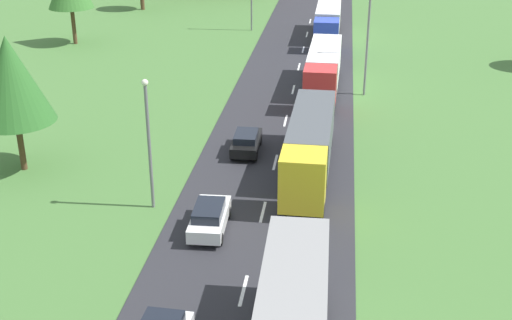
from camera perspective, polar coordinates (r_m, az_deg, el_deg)
road at (r=31.52m, az=-0.86°, el=-10.21°), size 10.00×140.00×0.06m
truck_second at (r=40.81m, az=4.55°, el=1.35°), size 2.69×12.57×3.56m
truck_third at (r=56.15m, az=5.70°, el=7.67°), size 2.70×12.41×3.50m
truck_fourth at (r=73.93m, az=6.09°, el=11.60°), size 2.54×13.04×3.41m
car_third at (r=35.11m, az=-3.95°, el=-4.83°), size 1.84×4.20×1.52m
car_fourth at (r=44.39m, az=-0.83°, el=1.56°), size 1.78×4.04×1.42m
lamppost_second at (r=36.53m, az=-9.04°, el=1.88°), size 0.36×0.36×7.42m
lamppost_third at (r=55.39m, az=9.39°, el=10.06°), size 0.36×0.36×8.44m
tree_pine at (r=42.82m, az=-19.96°, el=6.40°), size 4.78×4.78×8.48m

